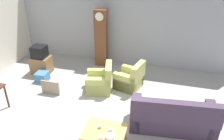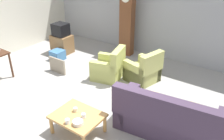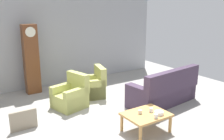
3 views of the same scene
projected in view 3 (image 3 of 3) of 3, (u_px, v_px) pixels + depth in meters
ground_plane at (107, 122)px, 6.16m from camera, size 10.40×10.40×0.00m
garage_door_wall at (50, 39)px, 8.65m from camera, size 8.40×0.16×3.20m
couch_floral at (164, 92)px, 7.22m from camera, size 2.18×1.10×1.04m
armchair_olive_near at (71, 96)px, 6.99m from camera, size 0.95×0.93×0.92m
armchair_olive_far at (92, 87)px, 7.78m from camera, size 0.96×0.94×0.92m
coffee_table_wood at (146, 116)px, 5.64m from camera, size 0.96×0.76×0.43m
grandfather_clock at (31, 59)px, 7.92m from camera, size 0.44×0.30×2.16m
framed_picture_leaning at (24, 120)px, 5.75m from camera, size 0.60×0.05×0.46m
cup_white_porcelain at (156, 116)px, 5.39m from camera, size 0.09×0.09×0.10m
cup_blue_rimmed at (151, 110)px, 5.70m from camera, size 0.08×0.08×0.09m
cup_cream_tall at (140, 112)px, 5.61m from camera, size 0.09×0.09×0.08m
bowl_white_stacked at (159, 113)px, 5.56m from camera, size 0.20×0.20×0.08m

